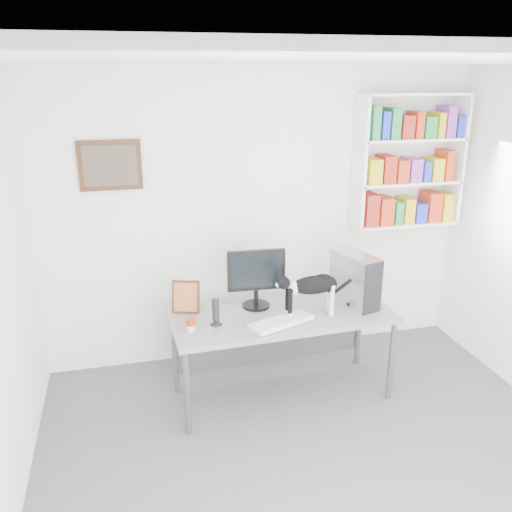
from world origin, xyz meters
name	(u,v)px	position (x,y,z in m)	size (l,w,h in m)	color
room	(344,304)	(0.00, 0.00, 1.35)	(4.01, 4.01, 2.70)	#56565B
bookshelf	(409,161)	(1.40, 1.85, 1.85)	(1.03, 0.28, 1.24)	white
wall_art	(110,165)	(-1.30, 1.97, 1.90)	(0.52, 0.04, 0.42)	#4A2817
desk	(282,356)	(-0.02, 1.14, 0.38)	(1.82, 0.71, 0.76)	gray
monitor	(256,278)	(-0.20, 1.36, 1.02)	(0.48, 0.23, 0.52)	black
keyboard	(281,322)	(-0.09, 0.99, 0.78)	(0.52, 0.20, 0.04)	silver
pc_tower	(355,280)	(0.63, 1.20, 0.98)	(0.20, 0.45, 0.45)	#B1B1B6
speaker	(216,312)	(-0.59, 1.10, 0.87)	(0.10, 0.10, 0.23)	black
leaning_print	(186,296)	(-0.78, 1.39, 0.90)	(0.23, 0.09, 0.28)	#4A2817
soup_can	(191,325)	(-0.79, 1.03, 0.81)	(0.07, 0.07, 0.10)	#A2290D
cat	(312,295)	(0.20, 1.08, 0.94)	(0.58, 0.15, 0.36)	black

